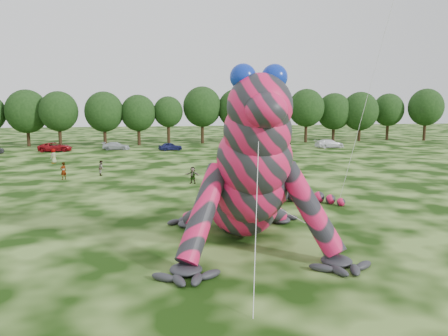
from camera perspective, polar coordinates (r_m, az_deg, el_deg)
name	(u,v)px	position (r m, az deg, el deg)	size (l,w,h in m)	color
ground	(208,246)	(23.66, -2.13, -10.11)	(240.00, 240.00, 0.00)	#16330A
inflatable_gecko	(240,153)	(25.09, 2.12, 1.95)	(15.78, 18.73, 9.37)	#D5184E
tree_5	(27,118)	(83.11, -24.32, 5.97)	(7.16, 6.44, 9.80)	black
tree_6	(59,119)	(80.23, -20.73, 6.00)	(6.52, 5.86, 9.49)	black
tree_7	(104,119)	(79.35, -15.37, 6.22)	(6.68, 6.01, 9.48)	black
tree_8	(139,120)	(79.24, -11.10, 6.17)	(6.14, 5.53, 8.94)	black
tree_9	(168,121)	(79.71, -7.28, 6.17)	(5.27, 4.74, 8.68)	black
tree_10	(202,115)	(81.49, -2.85, 6.92)	(7.09, 6.38, 10.50)	black
tree_11	(236,116)	(82.19, 1.63, 6.79)	(7.01, 6.31, 10.07)	black
tree_12	(269,119)	(83.27, 5.92, 6.40)	(5.99, 5.39, 8.97)	black
tree_13	(306,116)	(84.94, 10.69, 6.73)	(6.83, 6.15, 10.13)	black
tree_14	(334,117)	(88.85, 14.16, 6.46)	(6.82, 6.14, 9.40)	black
tree_15	(360,117)	(90.19, 17.33, 6.43)	(7.17, 6.45, 9.63)	black
tree_16	(388,117)	(94.98, 20.63, 6.28)	(6.26, 5.63, 9.37)	black
tree_17	(425,115)	(96.22, 24.82, 6.34)	(6.98, 6.28, 10.30)	black
car_2	(55,147)	(72.86, -21.19, 2.58)	(2.34, 5.07, 1.41)	maroon
car_3	(116,146)	(72.38, -13.91, 2.81)	(1.76, 4.32, 1.25)	#B6BDC1
car_4	(170,146)	(69.94, -7.03, 2.81)	(1.50, 3.72, 1.27)	#181C51
car_5	(242,145)	(70.75, 2.35, 2.99)	(1.49, 4.28, 1.41)	silver
car_6	(276,143)	(75.70, 6.79, 3.32)	(2.41, 5.22, 1.45)	black
car_7	(329,144)	(75.43, 13.60, 3.11)	(2.02, 4.96, 1.44)	white
spectator_0	(63,171)	(45.93, -20.24, -0.35)	(0.64, 0.42, 1.75)	gray
spectator_5	(193,175)	(41.14, -4.11, -0.93)	(1.48, 0.47, 1.60)	gray
spectator_2	(287,155)	(57.18, 8.19, 1.75)	(1.13, 0.65, 1.75)	gray
spectator_4	(54,156)	(58.73, -21.35, 1.48)	(0.90, 0.59, 1.85)	gray
spectator_1	(102,168)	(47.35, -15.71, 0.01)	(0.77, 0.60, 1.57)	gray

